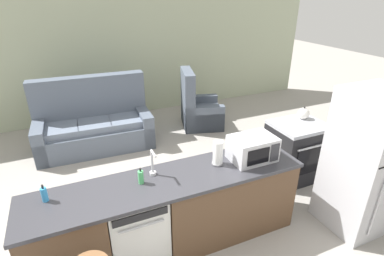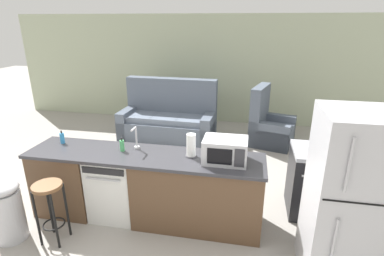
{
  "view_description": "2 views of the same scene",
  "coord_description": "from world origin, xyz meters",
  "px_view_note": "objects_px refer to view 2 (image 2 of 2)",
  "views": [
    {
      "loc": [
        -0.68,
        -2.44,
        2.68
      ],
      "look_at": [
        0.68,
        0.65,
        1.1
      ],
      "focal_mm": 28.0,
      "sensor_mm": 36.0,
      "label": 1
    },
    {
      "loc": [
        1.37,
        -3.15,
        2.43
      ],
      "look_at": [
        0.67,
        0.42,
        1.13
      ],
      "focal_mm": 28.0,
      "sensor_mm": 36.0,
      "label": 2
    }
  ],
  "objects_px": {
    "stove_range": "(320,182)",
    "bar_stool": "(50,201)",
    "dish_soap_bottle": "(62,138)",
    "kettle": "(338,141)",
    "armchair": "(268,127)",
    "refrigerator": "(350,202)",
    "soap_bottle": "(122,145)",
    "couch": "(169,120)",
    "trash_bin": "(7,211)",
    "dishwasher": "(116,185)",
    "paper_towel_roll": "(191,146)",
    "microwave": "(225,150)"
  },
  "relations": [
    {
      "from": "stove_range",
      "to": "bar_stool",
      "type": "distance_m",
      "value": 3.32
    },
    {
      "from": "dish_soap_bottle",
      "to": "kettle",
      "type": "relative_size",
      "value": 0.86
    },
    {
      "from": "armchair",
      "to": "refrigerator",
      "type": "bearing_deg",
      "value": -80.9
    },
    {
      "from": "refrigerator",
      "to": "armchair",
      "type": "distance_m",
      "value": 3.55
    },
    {
      "from": "stove_range",
      "to": "dish_soap_bottle",
      "type": "xyz_separation_m",
      "value": [
        -3.37,
        -0.41,
        0.52
      ]
    },
    {
      "from": "soap_bottle",
      "to": "bar_stool",
      "type": "distance_m",
      "value": 1.01
    },
    {
      "from": "refrigerator",
      "to": "couch",
      "type": "xyz_separation_m",
      "value": [
        -2.66,
        3.41,
        -0.47
      ]
    },
    {
      "from": "bar_stool",
      "to": "dish_soap_bottle",
      "type": "bearing_deg",
      "value": 109.76
    },
    {
      "from": "kettle",
      "to": "stove_range",
      "type": "bearing_deg",
      "value": -142.29
    },
    {
      "from": "refrigerator",
      "to": "trash_bin",
      "type": "height_order",
      "value": "refrigerator"
    },
    {
      "from": "armchair",
      "to": "dish_soap_bottle",
      "type": "bearing_deg",
      "value": -135.39
    },
    {
      "from": "bar_stool",
      "to": "kettle",
      "type": "bearing_deg",
      "value": 21.78
    },
    {
      "from": "dish_soap_bottle",
      "to": "trash_bin",
      "type": "distance_m",
      "value": 1.05
    },
    {
      "from": "kettle",
      "to": "dish_soap_bottle",
      "type": "bearing_deg",
      "value": -171.25
    },
    {
      "from": "dishwasher",
      "to": "armchair",
      "type": "xyz_separation_m",
      "value": [
        2.05,
        2.91,
        -0.07
      ]
    },
    {
      "from": "kettle",
      "to": "couch",
      "type": "xyz_separation_m",
      "value": [
        -2.83,
        2.18,
        -0.59
      ]
    },
    {
      "from": "soap_bottle",
      "to": "dish_soap_bottle",
      "type": "distance_m",
      "value": 0.89
    },
    {
      "from": "paper_towel_roll",
      "to": "dish_soap_bottle",
      "type": "height_order",
      "value": "paper_towel_roll"
    },
    {
      "from": "refrigerator",
      "to": "paper_towel_roll",
      "type": "relative_size",
      "value": 6.13
    },
    {
      "from": "couch",
      "to": "dishwasher",
      "type": "bearing_deg",
      "value": -88.7
    },
    {
      "from": "dishwasher",
      "to": "bar_stool",
      "type": "xyz_separation_m",
      "value": [
        -0.5,
        -0.63,
        0.11
      ]
    },
    {
      "from": "armchair",
      "to": "kettle",
      "type": "bearing_deg",
      "value": -72.07
    },
    {
      "from": "kettle",
      "to": "paper_towel_roll",
      "type": "bearing_deg",
      "value": -160.96
    },
    {
      "from": "refrigerator",
      "to": "trash_bin",
      "type": "relative_size",
      "value": 2.34
    },
    {
      "from": "dish_soap_bottle",
      "to": "armchair",
      "type": "bearing_deg",
      "value": 44.61
    },
    {
      "from": "kettle",
      "to": "trash_bin",
      "type": "xyz_separation_m",
      "value": [
        -3.79,
        -1.38,
        -0.61
      ]
    },
    {
      "from": "bar_stool",
      "to": "couch",
      "type": "relative_size",
      "value": 0.36
    },
    {
      "from": "paper_towel_roll",
      "to": "bar_stool",
      "type": "bearing_deg",
      "value": -155.05
    },
    {
      "from": "paper_towel_roll",
      "to": "kettle",
      "type": "relative_size",
      "value": 1.38
    },
    {
      "from": "refrigerator",
      "to": "bar_stool",
      "type": "height_order",
      "value": "refrigerator"
    },
    {
      "from": "microwave",
      "to": "couch",
      "type": "xyz_separation_m",
      "value": [
        -1.46,
        2.86,
        -0.65
      ]
    },
    {
      "from": "refrigerator",
      "to": "kettle",
      "type": "relative_size",
      "value": 8.43
    },
    {
      "from": "soap_bottle",
      "to": "trash_bin",
      "type": "relative_size",
      "value": 0.24
    },
    {
      "from": "stove_range",
      "to": "bar_stool",
      "type": "height_order",
      "value": "stove_range"
    },
    {
      "from": "paper_towel_roll",
      "to": "soap_bottle",
      "type": "xyz_separation_m",
      "value": [
        -0.87,
        -0.01,
        -0.07
      ]
    },
    {
      "from": "stove_range",
      "to": "refrigerator",
      "type": "distance_m",
      "value": 1.17
    },
    {
      "from": "soap_bottle",
      "to": "kettle",
      "type": "distance_m",
      "value": 2.73
    },
    {
      "from": "bar_stool",
      "to": "trash_bin",
      "type": "height_order",
      "value": "same"
    },
    {
      "from": "soap_bottle",
      "to": "couch",
      "type": "bearing_deg",
      "value": 93.53
    },
    {
      "from": "microwave",
      "to": "dish_soap_bottle",
      "type": "xyz_separation_m",
      "value": [
        -2.17,
        0.13,
        -0.07
      ]
    },
    {
      "from": "stove_range",
      "to": "trash_bin",
      "type": "relative_size",
      "value": 1.22
    },
    {
      "from": "dish_soap_bottle",
      "to": "bar_stool",
      "type": "relative_size",
      "value": 0.24
    },
    {
      "from": "bar_stool",
      "to": "couch",
      "type": "xyz_separation_m",
      "value": [
        0.44,
        3.48,
        -0.14
      ]
    },
    {
      "from": "stove_range",
      "to": "couch",
      "type": "distance_m",
      "value": 3.53
    },
    {
      "from": "dish_soap_bottle",
      "to": "kettle",
      "type": "bearing_deg",
      "value": 8.75
    },
    {
      "from": "armchair",
      "to": "trash_bin",
      "type": "bearing_deg",
      "value": -130.34
    },
    {
      "from": "soap_bottle",
      "to": "couch",
      "type": "height_order",
      "value": "couch"
    },
    {
      "from": "soap_bottle",
      "to": "couch",
      "type": "distance_m",
      "value": 2.87
    },
    {
      "from": "paper_towel_roll",
      "to": "dish_soap_bottle",
      "type": "relative_size",
      "value": 1.6
    },
    {
      "from": "stove_range",
      "to": "soap_bottle",
      "type": "bearing_deg",
      "value": -168.68
    }
  ]
}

